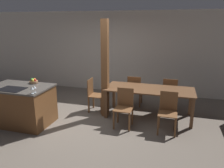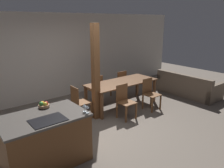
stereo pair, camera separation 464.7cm
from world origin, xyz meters
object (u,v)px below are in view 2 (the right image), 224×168
object	(u,v)px
dining_chair_far_right	(120,83)
wine_glass_near	(87,107)
couch	(188,87)
dining_chair_head_end	(79,102)
wine_glass_middle	(84,105)
timber_post	(96,73)
dining_table	(122,85)
fruit_bowl	(44,105)
kitchen_island	(45,140)
dining_chair_near_left	(125,101)
dining_chair_near_right	(150,93)
dining_chair_far_left	(95,89)

from	to	relation	value
dining_chair_far_right	wine_glass_near	bearing A→B (deg)	39.90
couch	dining_chair_head_end	bearing A→B (deg)	80.32
wine_glass_middle	timber_post	xyz separation A→B (m)	(1.13, 1.28, 0.17)
dining_table	couch	world-z (taller)	couch
fruit_bowl	dining_chair_head_end	bearing A→B (deg)	34.78
kitchen_island	couch	bearing A→B (deg)	5.86
dining_table	dining_chair_head_end	world-z (taller)	dining_chair_head_end
dining_table	fruit_bowl	bearing A→B (deg)	-162.29
dining_table	dining_chair_near_left	world-z (taller)	dining_chair_near_left
wine_glass_near	dining_chair_near_right	size ratio (longest dim) A/B	0.17
couch	timber_post	distance (m)	3.67
dining_chair_near_left	wine_glass_middle	bearing A→B (deg)	-154.14
fruit_bowl	dining_chair_head_end	xyz separation A→B (m)	(1.24, 0.86, -0.50)
dining_table	timber_post	bearing A→B (deg)	-168.30
fruit_bowl	dining_table	bearing A→B (deg)	17.71
wine_glass_near	timber_post	world-z (taller)	timber_post
dining_chair_far_left	kitchen_island	bearing A→B (deg)	38.20
wine_glass_near	dining_chair_far_right	size ratio (longest dim) A/B	0.17
kitchen_island	dining_chair_far_left	xyz separation A→B (m)	(2.37, 1.86, 0.01)
dining_chair_far_right	couch	distance (m)	2.37
dining_chair_near_left	dining_chair_near_right	distance (m)	0.97
fruit_bowl	dining_chair_head_end	distance (m)	1.59
fruit_bowl	dining_chair_head_end	world-z (taller)	fruit_bowl
dining_chair_near_left	dining_chair_far_left	bearing A→B (deg)	90.00
kitchen_island	dining_chair_far_left	bearing A→B (deg)	38.20
dining_table	dining_chair_near_right	distance (m)	0.85
wine_glass_middle	kitchen_island	bearing A→B (deg)	154.60
wine_glass_middle	dining_chair_far_right	size ratio (longest dim) A/B	0.17
wine_glass_near	dining_chair_far_left	xyz separation A→B (m)	(1.72, 2.26, -0.56)
dining_table	dining_chair_near_right	bearing A→B (deg)	-53.88
kitchen_island	dining_chair_near_left	size ratio (longest dim) A/B	1.63
fruit_bowl	dining_table	size ratio (longest dim) A/B	0.09
wine_glass_near	timber_post	xyz separation A→B (m)	(1.13, 1.36, 0.17)
dining_chair_head_end	wine_glass_near	bearing A→B (deg)	154.54
dining_table	couch	distance (m)	2.56
couch	dining_chair_near_right	bearing A→B (deg)	90.26
timber_post	dining_chair_head_end	bearing A→B (deg)	149.16
kitchen_island	couch	distance (m)	5.33
dining_table	dining_chair_near_right	size ratio (longest dim) A/B	2.45
wine_glass_near	wine_glass_middle	distance (m)	0.08
dining_table	dining_chair_far_right	world-z (taller)	dining_chair_far_right
dining_chair_near_right	timber_post	size ratio (longest dim) A/B	0.37
timber_post	dining_chair_near_right	bearing A→B (deg)	-15.82
dining_chair_near_left	dining_chair_far_right	size ratio (longest dim) A/B	1.00
kitchen_island	dining_chair_far_right	xyz separation A→B (m)	(3.34, 1.86, 0.01)
dining_table	dining_chair_far_left	bearing A→B (deg)	126.12
dining_chair_head_end	timber_post	world-z (taller)	timber_post
dining_chair_far_left	couch	size ratio (longest dim) A/B	0.43
dining_chair_near_left	dining_chair_head_end	distance (m)	1.18
kitchen_island	dining_chair_near_right	distance (m)	3.39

